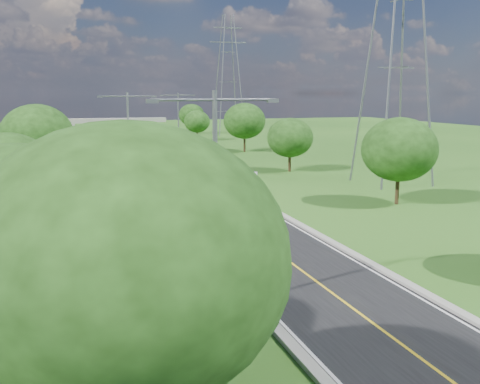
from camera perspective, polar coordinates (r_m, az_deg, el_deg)
name	(u,v)px	position (r m, az deg, el deg)	size (l,w,h in m)	color
ground	(163,168)	(72.32, -8.26, 2.52)	(260.00, 260.00, 0.00)	#234B15
road	(155,163)	(78.18, -9.03, 3.11)	(8.00, 150.00, 0.06)	black
curb_left	(125,163)	(77.62, -12.13, 3.01)	(0.50, 150.00, 0.22)	gray
curb_right	(184,161)	(78.95, -5.98, 3.31)	(0.50, 150.00, 0.22)	gray
speed_limit_sign	(255,179)	(52.27, 1.57, 1.37)	(0.55, 0.09, 2.40)	slate
overpass	(111,121)	(151.27, -13.63, 7.35)	(30.00, 3.00, 3.20)	gray
streetlight_near_left	(215,183)	(23.76, -2.64, 0.96)	(5.90, 0.25, 10.00)	slate
streetlight_mid_left	(129,132)	(56.07, -11.80, 6.24)	(5.90, 0.25, 10.00)	slate
streetlight_far_right	(178,117)	(90.53, -6.60, 7.92)	(5.90, 0.25, 10.00)	slate
power_tower_near	(397,54)	(61.24, 16.38, 13.94)	(9.00, 6.40, 28.00)	slate
power_tower_far	(228,76)	(131.35, -1.27, 12.27)	(9.00, 6.40, 28.00)	slate
tree_la	(15,235)	(19.22, -22.86, -4.22)	(7.14, 7.14, 8.30)	black
tree_lb	(8,172)	(39.11, -23.51, 1.93)	(6.30, 6.30, 7.33)	black
tree_lc	(37,135)	(60.80, -20.83, 5.74)	(7.56, 7.56, 8.79)	black
tree_ld	(30,127)	(84.86, -21.50, 6.43)	(6.72, 6.72, 7.82)	black
tree_le	(51,123)	(108.75, -19.49, 6.96)	(5.88, 5.88, 6.84)	black
tree_lf	(127,261)	(13.26, -11.95, -7.23)	(7.98, 7.98, 9.28)	black
tree_rb	(399,150)	(49.70, 16.63, 4.36)	(6.72, 6.72, 7.82)	black
tree_rc	(290,138)	(68.49, 5.36, 5.79)	(5.88, 5.88, 6.84)	black
tree_rd	(245,121)	(91.51, 0.49, 7.59)	(7.14, 7.14, 8.30)	black
tree_re	(197,122)	(113.93, -4.62, 7.50)	(5.46, 5.46, 6.35)	black
tree_rf	(192,115)	(134.15, -5.19, 8.20)	(6.30, 6.30, 7.33)	black
bus_outbound	(217,171)	(57.23, -2.46, 2.24)	(2.72, 11.62, 3.24)	silver
bus_inbound	(180,171)	(57.06, -6.42, 2.25)	(2.88, 12.31, 3.43)	silver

